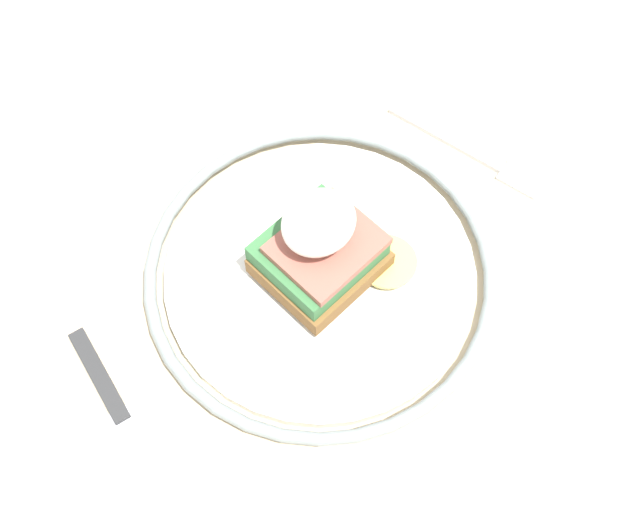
{
  "coord_description": "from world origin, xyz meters",
  "views": [
    {
      "loc": [
        0.21,
        0.23,
        1.31
      ],
      "look_at": [
        0.01,
        0.03,
        0.79
      ],
      "focal_mm": 45.0,
      "sensor_mm": 36.0,
      "label": 1
    }
  ],
  "objects_px": {
    "sandwich": "(321,246)",
    "fork": "(472,153)",
    "knife": "(125,423)",
    "plate": "(320,272)"
  },
  "relations": [
    {
      "from": "sandwich",
      "to": "fork",
      "type": "height_order",
      "value": "sandwich"
    },
    {
      "from": "sandwich",
      "to": "fork",
      "type": "xyz_separation_m",
      "value": [
        -0.17,
        0.01,
        -0.04
      ]
    },
    {
      "from": "fork",
      "to": "knife",
      "type": "height_order",
      "value": "knife"
    },
    {
      "from": "fork",
      "to": "sandwich",
      "type": "bearing_deg",
      "value": -3.13
    },
    {
      "from": "sandwich",
      "to": "knife",
      "type": "height_order",
      "value": "sandwich"
    },
    {
      "from": "plate",
      "to": "sandwich",
      "type": "height_order",
      "value": "sandwich"
    },
    {
      "from": "knife",
      "to": "fork",
      "type": "bearing_deg",
      "value": 176.22
    },
    {
      "from": "sandwich",
      "to": "knife",
      "type": "xyz_separation_m",
      "value": [
        0.18,
        -0.01,
        -0.04
      ]
    },
    {
      "from": "fork",
      "to": "knife",
      "type": "distance_m",
      "value": 0.36
    },
    {
      "from": "fork",
      "to": "plate",
      "type": "bearing_deg",
      "value": -2.82
    }
  ]
}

